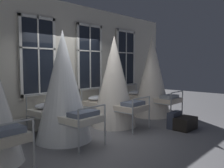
{
  "coord_description": "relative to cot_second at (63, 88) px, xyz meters",
  "views": [
    {
      "loc": [
        -4.32,
        -4.38,
        1.76
      ],
      "look_at": [
        0.73,
        0.06,
        1.19
      ],
      "focal_mm": 39.4,
      "sensor_mm": 36.0,
      "label": 1
    }
  ],
  "objects": [
    {
      "name": "ground",
      "position": [
        0.9,
        -0.11,
        -1.21
      ],
      "size": [
        20.89,
        20.89,
        0.0
      ],
      "primitive_type": "plane",
      "color": "slate"
    },
    {
      "name": "suitcase_dark",
      "position": [
        2.66,
        -1.41,
        -0.99
      ],
      "size": [
        0.57,
        0.24,
        0.47
      ],
      "rotation": [
        0.0,
        0.0,
        0.05
      ],
      "color": "#2D3342",
      "rests_on": "ground"
    },
    {
      "name": "cot_third",
      "position": [
        1.76,
        -0.0,
        0.01
      ],
      "size": [
        1.29,
        1.89,
        2.53
      ],
      "rotation": [
        0.0,
        0.0,
        1.59
      ],
      "color": "#9EA3A8",
      "rests_on": "ground"
    },
    {
      "name": "window_bank",
      "position": [
        0.9,
        1.0,
        -0.04
      ],
      "size": [
        6.37,
        0.1,
        2.86
      ],
      "color": "black",
      "rests_on": "ground"
    },
    {
      "name": "back_wall_with_windows",
      "position": [
        0.9,
        1.11,
        0.52
      ],
      "size": [
        9.58,
        0.1,
        3.45
      ],
      "primitive_type": "cube",
      "color": "beige",
      "rests_on": "ground"
    },
    {
      "name": "cot_second",
      "position": [
        0.0,
        0.0,
        0.0
      ],
      "size": [
        1.29,
        1.89,
        2.5
      ],
      "rotation": [
        0.0,
        0.0,
        1.6
      ],
      "color": "#9EA3A8",
      "rests_on": "ground"
    },
    {
      "name": "cot_fourth",
      "position": [
        3.61,
        -0.08,
        0.08
      ],
      "size": [
        1.29,
        1.88,
        2.67
      ],
      "rotation": [
        0.0,
        0.0,
        1.57
      ],
      "color": "#9EA3A8",
      "rests_on": "ground"
    },
    {
      "name": "travel_trunk",
      "position": [
        2.68,
        -1.72,
        -1.05
      ],
      "size": [
        0.66,
        0.43,
        0.33
      ],
      "primitive_type": "cube",
      "rotation": [
        0.0,
        0.0,
        -0.05
      ],
      "color": "black",
      "rests_on": "ground"
    }
  ]
}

